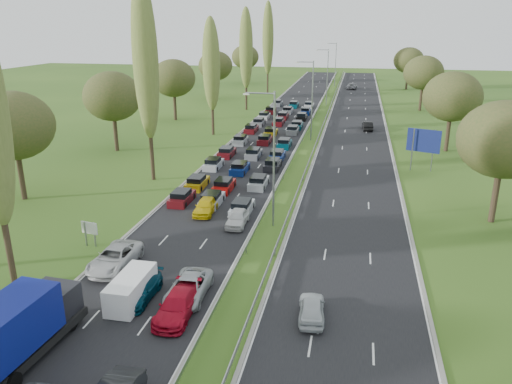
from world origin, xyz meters
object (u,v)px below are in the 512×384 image
Objects in this scene: white_van_rear at (133,288)px; direction_sign at (423,143)px; blue_lorry at (13,333)px; near_car_2 at (115,258)px; info_sign at (90,231)px.

direction_sign reaches higher than white_van_rear.
direction_sign reaches higher than blue_lorry.
info_sign is (-3.67, 3.08, 0.58)m from near_car_2.
blue_lorry is at bearing -120.45° from direction_sign.
direction_sign is at bearing 44.27° from info_sign.
near_car_2 is at bearing 129.02° from white_van_rear.
near_car_2 is 1.06× the size of direction_sign.
white_van_rear is 2.21× the size of info_sign.
info_sign is at bearing 140.98° from near_car_2.
near_car_2 is 4.83m from info_sign.
white_van_rear is at bearing -45.72° from info_sign.
white_van_rear is at bearing -121.70° from direction_sign.
info_sign is at bearing -135.73° from direction_sign.
blue_lorry reaches higher than white_van_rear.
blue_lorry is 4.34× the size of info_sign.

